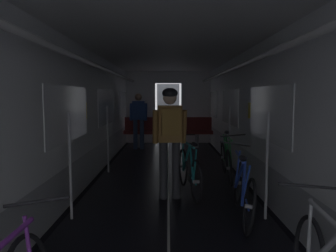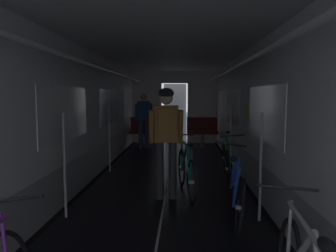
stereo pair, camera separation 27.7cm
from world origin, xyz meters
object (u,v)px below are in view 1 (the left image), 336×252
object	(u,v)px
bicycle_green	(226,160)
person_standing_near_bench	(138,117)
bench_seat_far_left	(139,129)
bicycle_teal_in_aisle	(189,171)
bicycle_blue	(243,190)
person_cyclist_aisle	(170,131)
bench_seat_far_right	(196,129)

from	to	relation	value
bicycle_green	person_standing_near_bench	bearing A→B (deg)	119.47
bench_seat_far_left	person_standing_near_bench	distance (m)	0.55
bicycle_green	bicycle_teal_in_aisle	xyz separation A→B (m)	(-0.78, -0.93, 0.00)
bicycle_blue	person_standing_near_bench	bearing A→B (deg)	108.61
person_standing_near_bench	person_cyclist_aisle	bearing A→B (deg)	-79.05
bench_seat_far_left	person_cyclist_aisle	xyz separation A→B (m)	(0.93, -5.15, 0.50)
bench_seat_far_left	person_cyclist_aisle	distance (m)	5.25
bench_seat_far_right	person_cyclist_aisle	xyz separation A→B (m)	(-0.87, -5.15, 0.50)
bench_seat_far_right	bicycle_blue	xyz separation A→B (m)	(0.08, -5.95, -0.19)
person_cyclist_aisle	bicycle_teal_in_aisle	size ratio (longest dim) A/B	1.03
person_cyclist_aisle	person_standing_near_bench	distance (m)	4.86
bench_seat_far_right	person_standing_near_bench	xyz separation A→B (m)	(-1.80, -0.38, 0.41)
person_cyclist_aisle	bicycle_teal_in_aisle	bearing A→B (deg)	40.09
bench_seat_far_right	bicycle_green	bearing A→B (deg)	-86.78
bench_seat_far_right	bicycle_green	distance (m)	3.96
bicycle_green	bicycle_teal_in_aisle	bearing A→B (deg)	-129.94
bicycle_blue	bicycle_green	bearing A→B (deg)	85.94
bicycle_blue	bicycle_teal_in_aisle	bearing A→B (deg)	120.91
bicycle_blue	person_standing_near_bench	xyz separation A→B (m)	(-1.88, 5.57, 0.59)
bicycle_green	person_standing_near_bench	distance (m)	4.15
bicycle_blue	person_standing_near_bench	world-z (taller)	person_standing_near_bench
bicycle_blue	person_standing_near_bench	size ratio (longest dim) A/B	1.00
bench_seat_far_left	bench_seat_far_right	world-z (taller)	same
bicycle_teal_in_aisle	person_standing_near_bench	distance (m)	4.71
bench_seat_far_left	bicycle_teal_in_aisle	xyz separation A→B (m)	(1.24, -4.88, -0.18)
bench_seat_far_left	bicycle_teal_in_aisle	distance (m)	5.04
bicycle_green	bicycle_teal_in_aisle	world-z (taller)	bicycle_green
bench_seat_far_left	person_standing_near_bench	world-z (taller)	person_standing_near_bench
bicycle_green	bicycle_blue	distance (m)	2.01
person_standing_near_bench	bicycle_teal_in_aisle	bearing A→B (deg)	-74.64
bench_seat_far_left	bicycle_blue	bearing A→B (deg)	-72.46
bench_seat_far_left	bicycle_teal_in_aisle	bearing A→B (deg)	-75.74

